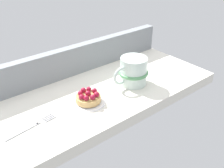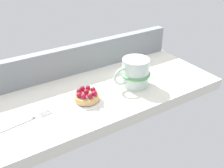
# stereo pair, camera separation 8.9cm
# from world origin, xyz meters

# --- Properties ---
(ground_plane) EXTENTS (0.90, 0.37, 0.04)m
(ground_plane) POSITION_xyz_m (0.00, 0.00, -0.02)
(ground_plane) COLOR silver
(window_rail_back) EXTENTS (0.88, 0.04, 0.11)m
(window_rail_back) POSITION_xyz_m (0.00, 0.17, 0.06)
(window_rail_back) COLOR gray
(window_rail_back) RESTS_ON ground_plane
(dessert_plate) EXTENTS (0.11, 0.11, 0.01)m
(dessert_plate) POSITION_xyz_m (-0.05, -0.04, 0.00)
(dessert_plate) COLOR white
(dessert_plate) RESTS_ON ground_plane
(raspberry_tart) EXTENTS (0.08, 0.08, 0.04)m
(raspberry_tart) POSITION_xyz_m (-0.05, -0.04, 0.02)
(raspberry_tart) COLOR tan
(raspberry_tart) RESTS_ON dessert_plate
(coffee_mug) EXTENTS (0.15, 0.11, 0.10)m
(coffee_mug) POSITION_xyz_m (0.14, -0.04, 0.05)
(coffee_mug) COLOR silver
(coffee_mug) RESTS_ON ground_plane
(dessert_fork) EXTENTS (0.16, 0.04, 0.01)m
(dessert_fork) POSITION_xyz_m (-0.25, -0.04, 0.00)
(dessert_fork) COLOR #B7B7BC
(dessert_fork) RESTS_ON ground_plane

